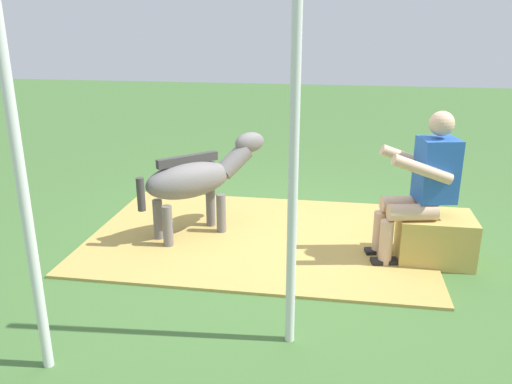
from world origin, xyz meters
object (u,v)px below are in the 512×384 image
(pony_standing, at_px, (197,179))
(tent_pole_left, at_px, (294,163))
(person_seated, at_px, (422,183))
(hay_bale, at_px, (435,238))
(tent_pole_right, at_px, (21,176))

(pony_standing, xyz_separation_m, tent_pole_left, (-1.03, 1.58, 0.62))
(person_seated, relative_size, tent_pole_left, 0.54)
(hay_bale, relative_size, pony_standing, 0.57)
(tent_pole_left, bearing_deg, tent_pole_right, 19.28)
(hay_bale, xyz_separation_m, person_seated, (0.16, 0.02, 0.49))
(person_seated, relative_size, pony_standing, 1.20)
(person_seated, distance_m, pony_standing, 1.99)
(hay_bale, bearing_deg, tent_pole_left, 51.14)
(pony_standing, relative_size, tent_pole_left, 0.45)
(hay_bale, bearing_deg, pony_standing, -5.60)
(person_seated, height_order, tent_pole_right, tent_pole_right)
(person_seated, distance_m, tent_pole_left, 1.72)
(hay_bale, xyz_separation_m, pony_standing, (2.13, -0.21, 0.36))
(pony_standing, bearing_deg, tent_pole_right, 79.70)
(hay_bale, distance_m, person_seated, 0.52)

